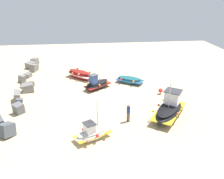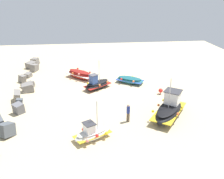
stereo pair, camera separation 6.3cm
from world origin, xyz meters
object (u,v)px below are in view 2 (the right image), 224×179
object	(u,v)px
fishing_boat_3	(92,133)
fishing_boat_1	(169,109)
person_walking	(128,112)
mooring_buoy_0	(161,91)
fishing_boat_4	(130,80)
fishing_boat_0	(80,74)
fishing_boat_2	(97,84)

from	to	relation	value
fishing_boat_3	fishing_boat_1	bearing A→B (deg)	172.94
fishing_boat_1	fishing_boat_3	xyz separation A→B (m)	(-2.81, 7.36, -0.29)
person_walking	mooring_buoy_0	bearing A→B (deg)	171.96
fishing_boat_1	fishing_boat_4	distance (m)	9.29
fishing_boat_4	fishing_boat_0	bearing A→B (deg)	11.98
mooring_buoy_0	fishing_boat_4	bearing A→B (deg)	37.18
fishing_boat_4	mooring_buoy_0	bearing A→B (deg)	160.21
fishing_boat_3	mooring_buoy_0	distance (m)	11.44
fishing_boat_2	person_walking	size ratio (longest dim) A/B	2.06
fishing_boat_2	person_walking	xyz separation A→B (m)	(-8.11, -2.37, 0.43)
fishing_boat_0	person_walking	world-z (taller)	person_walking
fishing_boat_4	fishing_boat_2	bearing A→B (deg)	51.06
fishing_boat_1	fishing_boat_2	world-z (taller)	fishing_boat_1
fishing_boat_4	mooring_buoy_0	size ratio (longest dim) A/B	5.52
fishing_boat_3	fishing_boat_4	size ratio (longest dim) A/B	0.89
fishing_boat_2	fishing_boat_0	bearing A→B (deg)	-98.35
fishing_boat_0	fishing_boat_2	xyz separation A→B (m)	(-3.84, -2.11, 0.02)
fishing_boat_0	fishing_boat_4	size ratio (longest dim) A/B	1.05
fishing_boat_3	fishing_boat_4	world-z (taller)	fishing_boat_3
fishing_boat_0	fishing_boat_3	distance (m)	14.34
fishing_boat_2	person_walking	distance (m)	8.46
mooring_buoy_0	fishing_boat_3	bearing A→B (deg)	134.65
fishing_boat_1	person_walking	size ratio (longest dim) A/B	3.00
person_walking	mooring_buoy_0	distance (m)	7.46
fishing_boat_2	fishing_boat_3	xyz separation A→B (m)	(-10.46, 0.99, -0.09)
fishing_boat_0	fishing_boat_4	world-z (taller)	fishing_boat_0
fishing_boat_3	person_walking	world-z (taller)	fishing_boat_3
mooring_buoy_0	fishing_boat_0	bearing A→B (deg)	55.95
person_walking	mooring_buoy_0	xyz separation A→B (m)	(5.69, -4.79, -0.59)
fishing_boat_2	fishing_boat_4	xyz separation A→B (m)	(1.39, -4.26, -0.18)
fishing_boat_4	mooring_buoy_0	world-z (taller)	fishing_boat_4
fishing_boat_0	fishing_boat_1	world-z (taller)	fishing_boat_1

